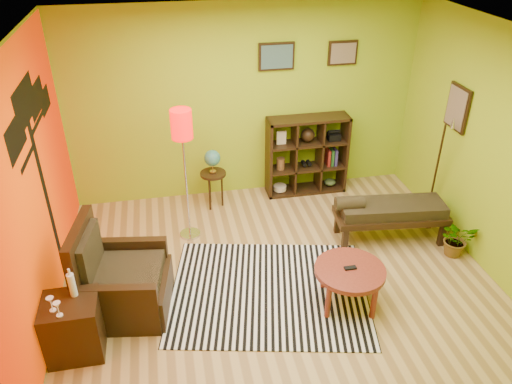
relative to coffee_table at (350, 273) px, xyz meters
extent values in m
plane|color=tan|center=(-0.66, 0.47, -0.41)|extent=(5.00, 5.00, 0.00)
cube|color=#92B318|center=(-0.66, 2.72, 0.99)|extent=(5.00, 0.04, 2.80)
cube|color=#92B318|center=(-0.66, -1.78, 0.99)|extent=(5.00, 0.04, 2.80)
cube|color=#92B318|center=(-3.16, 0.47, 0.99)|extent=(0.04, 4.50, 2.80)
cube|color=#92B318|center=(1.84, 0.47, 0.99)|extent=(0.04, 4.50, 2.80)
cube|color=white|center=(-0.66, 0.47, 2.39)|extent=(5.00, 4.50, 0.04)
cube|color=#FF4500|center=(-3.14, 0.47, 0.99)|extent=(0.01, 4.45, 2.75)
cube|color=black|center=(-3.12, 1.02, 0.64)|extent=(0.01, 0.14, 2.10)
cube|color=black|center=(-3.12, 0.52, 1.64)|extent=(0.01, 0.65, 0.32)
cube|color=black|center=(-3.12, 1.07, 1.77)|extent=(0.01, 0.85, 0.40)
cube|color=black|center=(-3.12, 1.57, 1.64)|extent=(0.01, 0.70, 0.32)
cube|color=black|center=(-3.12, 1.92, 1.49)|extent=(0.01, 0.50, 0.26)
cube|color=black|center=(-0.21, 2.69, 1.64)|extent=(0.50, 0.03, 0.38)
cube|color=#486D6A|center=(-0.21, 2.66, 1.64)|extent=(0.44, 0.01, 0.32)
cube|color=black|center=(0.74, 2.69, 1.64)|extent=(0.42, 0.03, 0.34)
cube|color=#8C755C|center=(0.74, 2.66, 1.64)|extent=(0.36, 0.01, 0.28)
cube|color=black|center=(1.81, 1.37, 1.24)|extent=(0.03, 0.44, 0.56)
cube|color=#8C755C|center=(1.79, 1.37, 1.24)|extent=(0.01, 0.38, 0.50)
cylinder|color=black|center=(1.69, 1.37, 0.37)|extent=(0.23, 0.34, 1.46)
cone|color=silver|center=(1.69, 1.22, 1.11)|extent=(0.08, 0.09, 0.16)
cube|color=white|center=(-0.81, 0.34, -0.40)|extent=(2.55, 2.22, 0.01)
cylinder|color=maroon|center=(0.00, 0.00, 0.04)|extent=(0.77, 0.77, 0.05)
cylinder|color=maroon|center=(0.29, 0.18, -0.20)|extent=(0.06, 0.06, 0.42)
cylinder|color=maroon|center=(-0.18, 0.29, -0.20)|extent=(0.06, 0.06, 0.42)
cylinder|color=maroon|center=(0.18, -0.29, -0.20)|extent=(0.06, 0.06, 0.42)
cylinder|color=maroon|center=(-0.29, -0.18, -0.20)|extent=(0.06, 0.06, 0.42)
cube|color=black|center=(0.00, 0.00, 0.08)|extent=(0.13, 0.05, 0.02)
cube|color=black|center=(-2.36, 0.39, -0.21)|extent=(0.98, 0.97, 0.39)
cube|color=black|center=(-2.77, 0.45, 0.13)|extent=(0.23, 0.85, 1.08)
cube|color=black|center=(-2.42, -0.01, -0.09)|extent=(0.79, 0.22, 0.63)
cube|color=black|center=(-2.30, 0.79, -0.09)|extent=(0.79, 0.22, 0.63)
cube|color=#D9BB68|center=(-2.33, 0.39, 0.05)|extent=(0.78, 0.76, 0.14)
cube|color=#D9BB68|center=(-2.69, 0.44, 0.33)|extent=(0.19, 0.63, 0.49)
cube|color=black|center=(-2.86, -0.13, -0.09)|extent=(0.53, 0.48, 0.62)
cylinder|color=white|center=(-2.81, -0.03, 0.34)|extent=(0.07, 0.07, 0.25)
cylinder|color=white|center=(-2.81, -0.03, 0.50)|extent=(0.02, 0.02, 0.07)
cylinder|color=white|center=(-2.98, -0.21, 0.22)|extent=(0.06, 0.06, 0.01)
cylinder|color=white|center=(-2.98, -0.21, 0.27)|extent=(0.01, 0.01, 0.09)
cone|color=white|center=(-2.98, -0.21, 0.34)|extent=(0.07, 0.07, 0.06)
cylinder|color=white|center=(-2.91, -0.29, 0.22)|extent=(0.06, 0.06, 0.01)
cylinder|color=white|center=(-2.91, -0.29, 0.27)|extent=(0.01, 0.01, 0.09)
cone|color=white|center=(-2.91, -0.29, 0.34)|extent=(0.07, 0.07, 0.06)
cylinder|color=silver|center=(-1.60, 1.64, -0.39)|extent=(0.27, 0.27, 0.03)
cylinder|color=silver|center=(-1.60, 1.64, 0.42)|extent=(0.02, 0.02, 1.65)
cylinder|color=#F30704|center=(-1.60, 1.64, 1.19)|extent=(0.26, 0.26, 0.36)
cylinder|color=black|center=(-1.19, 2.32, 0.13)|extent=(0.37, 0.37, 0.04)
cylinder|color=black|center=(-1.07, 2.31, -0.15)|extent=(0.03, 0.03, 0.51)
cylinder|color=black|center=(-1.24, 2.43, -0.15)|extent=(0.03, 0.03, 0.51)
cylinder|color=black|center=(-1.26, 2.23, -0.15)|extent=(0.03, 0.03, 0.51)
cylinder|color=gold|center=(-1.19, 2.32, 0.16)|extent=(0.09, 0.09, 0.02)
cylinder|color=gold|center=(-1.19, 2.32, 0.22)|extent=(0.01, 0.01, 0.09)
sphere|color=teal|center=(-1.19, 2.32, 0.38)|extent=(0.23, 0.23, 0.23)
cube|color=black|center=(-0.34, 2.50, 0.19)|extent=(0.04, 0.35, 1.20)
cube|color=black|center=(0.82, 2.50, 0.19)|extent=(0.04, 0.35, 1.20)
cube|color=black|center=(0.24, 2.50, -0.39)|extent=(1.20, 0.35, 0.04)
cube|color=black|center=(0.24, 2.50, 0.77)|extent=(1.20, 0.35, 0.04)
cube|color=black|center=(0.04, 2.50, 0.19)|extent=(0.03, 0.33, 1.12)
cube|color=black|center=(0.44, 2.50, 0.19)|extent=(0.03, 0.33, 1.12)
cube|color=black|center=(0.24, 2.50, -0.01)|extent=(1.12, 0.33, 0.03)
cube|color=black|center=(0.24, 2.50, 0.39)|extent=(1.12, 0.33, 0.03)
cylinder|color=beige|center=(-0.16, 2.50, -0.32)|extent=(0.20, 0.20, 0.07)
sphere|color=black|center=(0.24, 2.50, 0.52)|extent=(0.20, 0.20, 0.20)
cube|color=black|center=(0.64, 2.50, 0.46)|extent=(0.18, 0.15, 0.10)
cylinder|color=black|center=(0.20, 2.50, 0.06)|extent=(0.06, 0.12, 0.06)
cylinder|color=black|center=(0.28, 2.50, 0.06)|extent=(0.06, 0.12, 0.06)
ellipsoid|color=#384C26|center=(0.64, 2.50, -0.31)|extent=(0.18, 0.18, 0.09)
cylinder|color=brown|center=(-0.16, 2.50, 0.09)|extent=(0.12, 0.12, 0.18)
cube|color=beige|center=(-0.16, 2.50, 0.51)|extent=(0.14, 0.03, 0.20)
cube|color=maroon|center=(0.57, 2.50, 0.13)|extent=(0.04, 0.18, 0.26)
cube|color=#1E4C1E|center=(0.63, 2.50, 0.13)|extent=(0.04, 0.18, 0.26)
cube|color=navy|center=(0.68, 2.50, 0.13)|extent=(0.04, 0.18, 0.26)
cube|color=black|center=(0.96, 1.05, -0.05)|extent=(1.49, 0.67, 0.08)
cube|color=#D9BB68|center=(0.96, 1.05, 0.07)|extent=(1.38, 0.59, 0.14)
cylinder|color=#D9BB68|center=(0.40, 1.11, 0.17)|extent=(0.38, 0.22, 0.18)
cube|color=black|center=(1.62, 1.19, -0.25)|extent=(0.08, 0.08, 0.32)
cube|color=black|center=(0.35, 1.33, -0.25)|extent=(0.08, 0.08, 0.32)
cube|color=black|center=(1.57, 0.78, -0.25)|extent=(0.08, 0.08, 0.32)
cube|color=black|center=(0.31, 0.92, -0.25)|extent=(0.08, 0.08, 0.32)
imported|color=#26661E|center=(1.64, 0.57, -0.22)|extent=(0.47, 0.51, 0.37)
camera|label=1|loc=(-1.82, -3.92, 3.47)|focal=35.00mm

